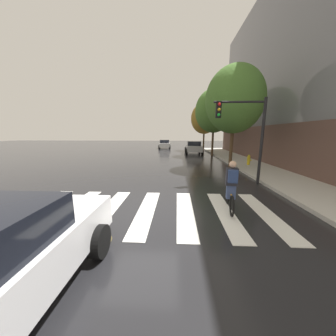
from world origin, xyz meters
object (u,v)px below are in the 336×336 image
Objects in this scene: street_tree_mid at (214,111)px; sedan_mid at (194,147)px; traffic_light_near at (246,127)px; fire_hydrant at (249,160)px; street_tree_far at (204,118)px; manhole_cover at (98,240)px; street_tree_near at (234,100)px; sedan_far at (165,144)px; cyclist at (231,186)px.

sedan_mid is at bearing 126.56° from street_tree_mid.
traffic_light_near reaches higher than fire_hydrant.
sedan_mid is at bearing -115.12° from street_tree_far.
sedan_mid is 5.92× the size of fire_hydrant.
sedan_mid reaches higher than fire_hydrant.
manhole_cover is 18.72m from street_tree_mid.
street_tree_far is at bearing 89.85° from street_tree_near.
street_tree_near is at bearing -90.15° from street_tree_far.
sedan_mid is 5.91m from street_tree_far.
street_tree_far is at bearing 64.88° from sedan_mid.
sedan_mid is at bearing -59.97° from sedan_far.
street_tree_near is 7.47m from street_tree_mid.
street_tree_near is (-1.58, -0.56, 4.33)m from fire_hydrant.
street_tree_far reaches higher than cyclist.
manhole_cover is 4.17m from cyclist.
sedan_mid is at bearing 88.69° from cyclist.
traffic_light_near is 18.56m from street_tree_far.
manhole_cover is 20.04m from sedan_mid.
traffic_light_near is (5.16, 5.15, 2.86)m from manhole_cover.
street_tree_far reaches higher than sedan_mid.
traffic_light_near is at bearing -92.32° from street_tree_far.
street_tree_far is at bearing 87.68° from traffic_light_near.
fire_hydrant is (3.81, 8.24, -0.31)m from cyclist.
fire_hydrant is at bearing 65.25° from traffic_light_near.
manhole_cover is 27.17m from sedan_far.
sedan_mid is (4.05, 19.61, 0.82)m from manhole_cover.
cyclist is 2.18× the size of fire_hydrant.
street_tree_near reaches higher than street_tree_far.
sedan_far is at bearing 90.67° from manhole_cover.
sedan_far is at bearing 120.03° from sedan_mid.
traffic_light_near is 5.38× the size of fire_hydrant.
sedan_far is at bearing 109.37° from street_tree_near.
cyclist is 22.20m from street_tree_far.
traffic_light_near is (1.12, -14.46, 2.04)m from sedan_mid.
manhole_cover is 12.22m from street_tree_near.
street_tree_mid is 6.58m from street_tree_far.
fire_hydrant is at bearing 65.19° from cyclist.
manhole_cover is 0.82× the size of fire_hydrant.
street_tree_far is at bearing 96.51° from fire_hydrant.
traffic_light_near is 0.58× the size of street_tree_near.
sedan_far is 19.12m from street_tree_near.
manhole_cover is 0.15× the size of traffic_light_near.
street_tree_near reaches higher than sedan_mid.
street_tree_mid is at bearing 102.09° from fire_hydrant.
traffic_light_near is at bearing -85.58° from sedan_mid.
street_tree_near is (1.83, -10.06, 4.04)m from sedan_mid.
street_tree_far is (0.04, 14.05, -0.09)m from street_tree_near.
street_tree_far is (6.23, -3.57, 4.01)m from sedan_far.
cyclist is (3.64, 1.86, 0.84)m from manhole_cover.
street_tree_mid is at bearing 89.26° from street_tree_near.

